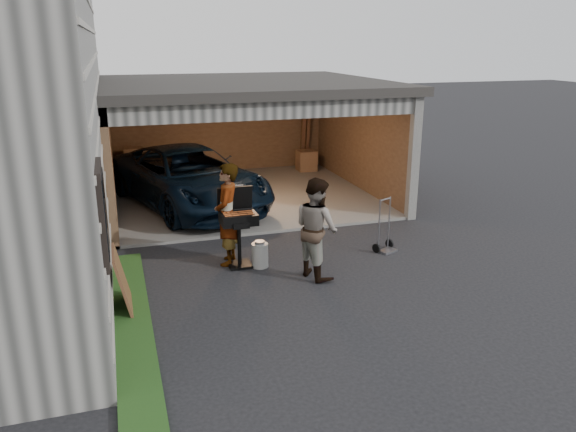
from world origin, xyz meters
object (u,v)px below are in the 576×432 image
at_px(minivan, 189,180).
at_px(bbq_grill, 238,221).
at_px(man, 316,228).
at_px(plywood_panel, 123,281).
at_px(propane_tank, 260,255).
at_px(hand_truck, 385,241).
at_px(woman, 227,215).

height_order(minivan, bbq_grill, bbq_grill).
bearing_deg(minivan, bbq_grill, -102.23).
bearing_deg(man, bbq_grill, 37.81).
bearing_deg(man, plywood_panel, 80.10).
bearing_deg(minivan, propane_tank, -97.74).
relative_size(bbq_grill, plywood_panel, 1.48).
relative_size(minivan, bbq_grill, 3.58).
xyz_separation_m(propane_tank, plywood_panel, (-2.33, -1.00, 0.25)).
xyz_separation_m(man, hand_truck, (1.65, 0.70, -0.65)).
height_order(woman, hand_truck, woman).
relative_size(minivan, propane_tank, 11.47).
distance_m(man, hand_truck, 1.91).
distance_m(woman, propane_tank, 0.92).
bearing_deg(bbq_grill, woman, 133.83).
bearing_deg(bbq_grill, hand_truck, -2.56).
height_order(woman, man, woman).
xyz_separation_m(woman, hand_truck, (2.95, -0.29, -0.71)).
xyz_separation_m(bbq_grill, plywood_panel, (-2.00, -1.18, -0.36)).
xyz_separation_m(minivan, man, (1.49, -4.62, 0.16)).
bearing_deg(woman, propane_tank, 74.06).
relative_size(minivan, plywood_panel, 5.31).
bearing_deg(propane_tank, woman, 145.17).
bearing_deg(plywood_panel, man, 6.52).
height_order(propane_tank, plywood_panel, plywood_panel).
relative_size(man, hand_truck, 1.65).
relative_size(woman, propane_tank, 4.19).
distance_m(minivan, plywood_panel, 5.25).
xyz_separation_m(man, propane_tank, (-0.81, 0.65, -0.63)).
distance_m(minivan, hand_truck, 5.05).
height_order(man, propane_tank, man).
xyz_separation_m(bbq_grill, propane_tank, (0.33, -0.18, -0.61)).
bearing_deg(woman, bbq_grill, 62.72).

